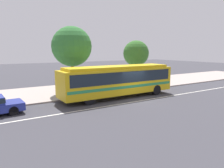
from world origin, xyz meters
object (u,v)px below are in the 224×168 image
object	(u,v)px
pedestrian_walking_along_curb	(100,82)
street_tree_near_stop	(72,47)
bus_stop_sign	(138,76)
street_tree_mid_block	(136,53)
transit_bus	(118,79)
pedestrian_waiting_near_sign	(127,81)

from	to	relation	value
pedestrian_walking_along_curb	street_tree_near_stop	size ratio (longest dim) A/B	0.26
bus_stop_sign	street_tree_mid_block	xyz separation A→B (m)	(1.96, 2.95, 2.38)
bus_stop_sign	street_tree_near_stop	size ratio (longest dim) A/B	0.35
street_tree_near_stop	transit_bus	bearing A→B (deg)	-54.56
pedestrian_walking_along_curb	street_tree_mid_block	world-z (taller)	street_tree_mid_block
pedestrian_walking_along_curb	bus_stop_sign	distance (m)	4.53
street_tree_mid_block	pedestrian_waiting_near_sign	bearing A→B (deg)	-140.33
pedestrian_waiting_near_sign	street_tree_near_stop	size ratio (longest dim) A/B	0.26
pedestrian_waiting_near_sign	street_tree_mid_block	world-z (taller)	street_tree_mid_block
street_tree_near_stop	pedestrian_walking_along_curb	bearing A→B (deg)	-29.96
transit_bus	pedestrian_walking_along_curb	bearing A→B (deg)	100.71
transit_bus	pedestrian_waiting_near_sign	size ratio (longest dim) A/B	6.55
transit_bus	street_tree_near_stop	bearing A→B (deg)	125.44
bus_stop_sign	street_tree_near_stop	distance (m)	7.82
pedestrian_waiting_near_sign	bus_stop_sign	size ratio (longest dim) A/B	0.74
pedestrian_walking_along_curb	street_tree_near_stop	xyz separation A→B (m)	(-2.39, 1.38, 3.60)
bus_stop_sign	pedestrian_walking_along_curb	bearing A→B (deg)	169.42
pedestrian_waiting_near_sign	pedestrian_walking_along_curb	xyz separation A→B (m)	(-2.98, 0.70, 0.02)
pedestrian_waiting_near_sign	pedestrian_walking_along_curb	world-z (taller)	pedestrian_walking_along_curb
bus_stop_sign	street_tree_mid_block	size ratio (longest dim) A/B	0.42
transit_bus	street_tree_near_stop	distance (m)	5.84
bus_stop_sign	street_tree_mid_block	world-z (taller)	street_tree_mid_block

